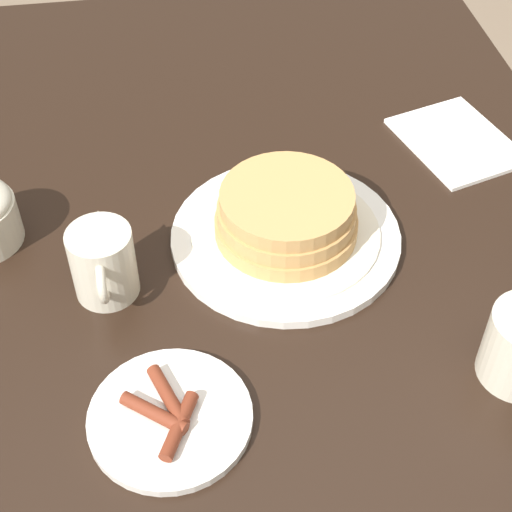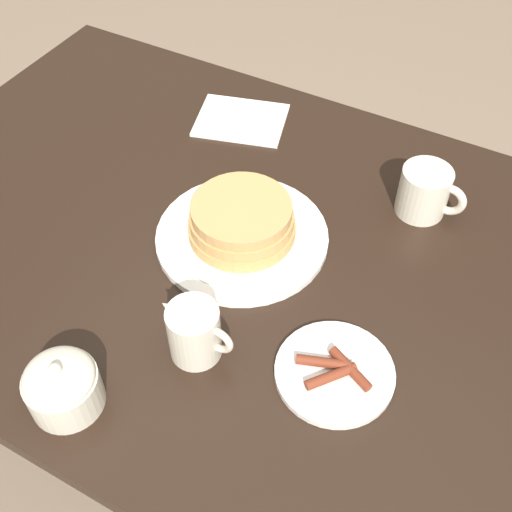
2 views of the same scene
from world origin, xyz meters
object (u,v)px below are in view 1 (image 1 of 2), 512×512
side_plate_bacon (170,417)px  creamer_pitcher (103,261)px  pancake_plate (286,223)px  napkin (457,141)px

side_plate_bacon → creamer_pitcher: (-0.19, -0.06, 0.04)m
pancake_plate → creamer_pitcher: (0.05, -0.21, 0.02)m
pancake_plate → side_plate_bacon: 0.28m
pancake_plate → napkin: bearing=119.7°
side_plate_bacon → pancake_plate: bearing=145.8°
side_plate_bacon → creamer_pitcher: bearing=-163.1°
pancake_plate → side_plate_bacon: (0.23, -0.16, -0.02)m
pancake_plate → side_plate_bacon: pancake_plate is taller
creamer_pitcher → napkin: bearing=112.6°
pancake_plate → side_plate_bacon: size_ratio=1.70×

